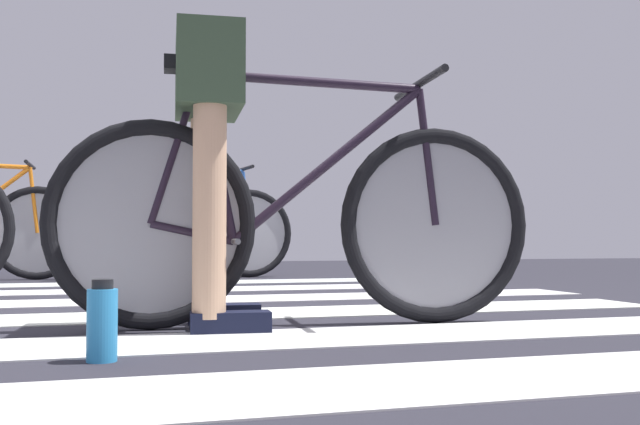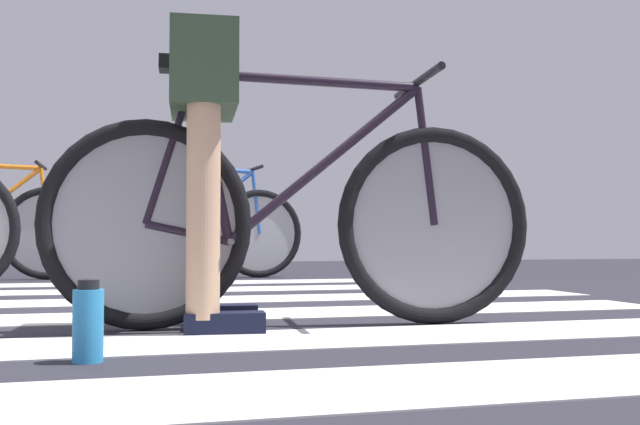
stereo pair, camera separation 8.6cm
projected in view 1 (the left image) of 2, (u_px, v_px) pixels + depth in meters
ground at (61, 315)px, 3.04m from camera, size 18.00×14.00×0.02m
crosswalk_markings at (71, 310)px, 3.15m from camera, size 5.40×4.22×0.00m
bicycle_1_of_4 at (297, 217)px, 2.58m from camera, size 1.73×0.52×0.93m
cyclist_1_of_4 at (209, 136)px, 2.52m from camera, size 0.34×0.43×1.02m
bicycle_3_of_4 at (187, 230)px, 5.73m from camera, size 1.73×0.52×0.93m
cyclist_3_of_4 at (147, 193)px, 5.62m from camera, size 0.35×0.43×1.03m
water_bottle at (102, 323)px, 1.82m from camera, size 0.08×0.08×0.20m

